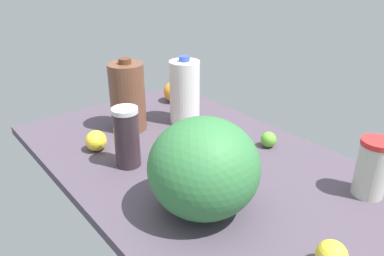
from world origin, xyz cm
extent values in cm
cube|color=#4B404E|center=(0.00, 0.00, 1.50)|extent=(120.00, 76.00, 3.00)
cylinder|color=brown|center=(30.96, 4.32, 15.12)|extent=(12.47, 12.47, 24.25)
cylinder|color=#59331E|center=(30.96, 4.32, 28.15)|extent=(4.37, 4.37, 1.80)
cylinder|color=#34262D|center=(8.33, 17.96, 11.55)|extent=(7.45, 7.45, 17.10)
cylinder|color=silver|center=(8.33, 17.96, 20.80)|extent=(7.67, 7.67, 1.40)
cylinder|color=beige|center=(-45.10, -23.47, 10.33)|extent=(8.10, 8.10, 14.67)
cylinder|color=red|center=(-45.10, -23.47, 18.37)|extent=(8.35, 8.35, 1.40)
ellipsoid|color=#33773E|center=(-22.63, 14.77, 15.17)|extent=(27.00, 27.00, 24.34)
cylinder|color=white|center=(22.95, -15.14, 14.75)|extent=(11.14, 11.14, 23.50)
cylinder|color=blue|center=(22.95, -15.14, 27.40)|extent=(3.90, 3.90, 1.80)
sphere|color=orange|center=(42.63, -24.66, 7.46)|extent=(8.92, 8.92, 8.92)
sphere|color=yellow|center=(2.44, 1.39, 6.54)|extent=(7.08, 7.08, 7.08)
sphere|color=yellow|center=(23.01, 21.32, 6.40)|extent=(6.80, 6.80, 6.80)
sphere|color=#60B034|center=(-10.63, -23.94, 5.61)|extent=(5.21, 5.21, 5.21)
sphere|color=yellow|center=(-53.53, 7.24, 6.21)|extent=(6.42, 6.42, 6.42)
camera|label=1|loc=(-80.21, 65.13, 61.36)|focal=35.00mm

